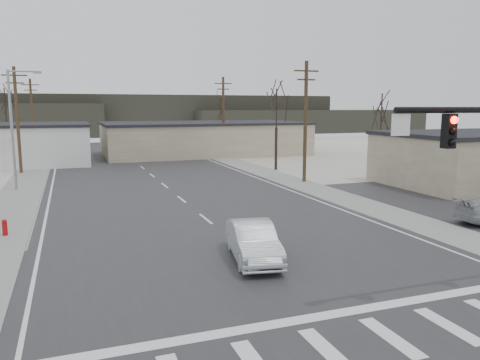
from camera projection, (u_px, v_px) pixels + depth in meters
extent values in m
plane|color=white|center=(260.00, 264.00, 18.96)|extent=(140.00, 140.00, 0.00)
cube|color=#2A292C|center=(178.00, 197.00, 32.88)|extent=(18.00, 110.00, 0.05)
cube|color=#2A292C|center=(260.00, 263.00, 18.96)|extent=(90.00, 10.00, 0.04)
cube|color=gray|center=(20.00, 194.00, 33.93)|extent=(3.00, 90.00, 0.06)
cube|color=gray|center=(284.00, 179.00, 41.11)|extent=(3.00, 90.00, 0.06)
cube|color=black|center=(449.00, 131.00, 13.46)|extent=(0.32, 0.30, 1.00)
sphere|color=#FF0C05|center=(454.00, 120.00, 13.25)|extent=(0.22, 0.22, 0.22)
cube|color=silver|center=(401.00, 125.00, 12.85)|extent=(0.60, 0.04, 0.60)
cylinder|color=#A50C0C|center=(5.00, 230.00, 22.88)|extent=(0.24, 0.24, 0.70)
sphere|color=#A50C0C|center=(4.00, 222.00, 22.82)|extent=(0.24, 0.24, 0.24)
cube|color=#B7A98B|center=(204.00, 139.00, 62.88)|extent=(26.00, 14.00, 4.00)
cube|color=black|center=(204.00, 123.00, 62.54)|extent=(26.30, 14.30, 0.30)
cube|color=#B7A98B|center=(477.00, 160.00, 37.92)|extent=(14.00, 10.00, 4.00)
cube|color=black|center=(479.00, 134.00, 37.59)|extent=(14.30, 10.30, 0.30)
cylinder|color=#4E3A24|center=(18.00, 121.00, 43.99)|extent=(0.30, 0.30, 10.00)
cube|color=#4E3A24|center=(14.00, 75.00, 43.34)|extent=(2.20, 0.12, 0.12)
cube|color=#4E3A24|center=(15.00, 83.00, 43.45)|extent=(1.60, 0.12, 0.12)
cylinder|color=#4E3A24|center=(32.00, 117.00, 62.56)|extent=(0.30, 0.30, 10.00)
cube|color=#4E3A24|center=(30.00, 85.00, 61.91)|extent=(2.20, 0.12, 0.12)
cube|color=#4E3A24|center=(31.00, 90.00, 62.01)|extent=(1.60, 0.12, 0.12)
cylinder|color=#4E3A24|center=(305.00, 123.00, 38.79)|extent=(0.30, 0.30, 10.00)
cube|color=#4E3A24|center=(306.00, 71.00, 38.14)|extent=(2.20, 0.12, 0.12)
cube|color=#4E3A24|center=(306.00, 80.00, 38.25)|extent=(1.60, 0.12, 0.12)
cylinder|color=#4E3A24|center=(223.00, 117.00, 59.21)|extent=(0.30, 0.30, 10.00)
cube|color=#4E3A24|center=(223.00, 83.00, 58.56)|extent=(2.20, 0.12, 0.12)
cube|color=#4E3A24|center=(223.00, 89.00, 58.67)|extent=(1.60, 0.12, 0.12)
cylinder|color=gray|center=(12.00, 131.00, 34.96)|extent=(0.20, 0.20, 9.00)
cylinder|color=gray|center=(22.00, 71.00, 34.62)|extent=(2.00, 0.12, 0.12)
cube|color=gray|center=(37.00, 72.00, 34.96)|extent=(0.60, 0.25, 0.18)
cylinder|color=#31251E|center=(276.00, 149.00, 47.00)|extent=(0.28, 0.28, 4.25)
cylinder|color=#31251E|center=(276.00, 110.00, 46.41)|extent=(0.14, 0.14, 4.25)
cylinder|color=#31251E|center=(8.00, 141.00, 56.57)|extent=(0.28, 0.28, 4.50)
cylinder|color=#31251E|center=(5.00, 107.00, 55.94)|extent=(0.14, 0.14, 4.50)
cylinder|color=#31251E|center=(221.00, 135.00, 72.00)|extent=(0.28, 0.28, 4.00)
cylinder|color=#31251E|center=(221.00, 112.00, 71.44)|extent=(0.14, 0.14, 4.00)
cylinder|color=#31251E|center=(380.00, 150.00, 46.52)|extent=(0.28, 0.28, 4.00)
cylinder|color=#31251E|center=(381.00, 114.00, 45.97)|extent=(0.14, 0.14, 4.00)
cube|color=#333026|center=(165.00, 114.00, 112.45)|extent=(80.00, 18.00, 9.00)
cube|color=#333026|center=(306.00, 121.00, 119.00)|extent=(60.00, 18.00, 5.50)
imported|color=#ABB1B6|center=(253.00, 241.00, 19.20)|extent=(2.47, 4.95, 1.56)
imported|color=black|center=(149.00, 153.00, 56.52)|extent=(3.21, 5.56, 1.52)
imported|color=black|center=(80.00, 150.00, 60.14)|extent=(2.94, 4.96, 1.58)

